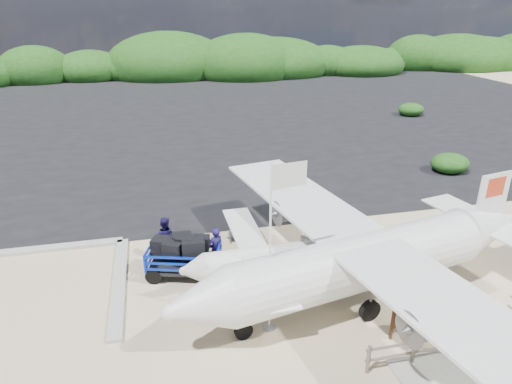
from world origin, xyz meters
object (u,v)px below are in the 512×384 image
at_px(baggage_cart, 185,276).
at_px(signboard, 407,335).
at_px(aircraft_small, 35,107).
at_px(crew_c, 323,253).
at_px(flagpole, 269,328).
at_px(aircraft_large, 330,138).
at_px(crew_a, 216,249).
at_px(crew_b, 165,238).

bearing_deg(baggage_cart, signboard, -20.36).
height_order(signboard, aircraft_small, aircraft_small).
relative_size(baggage_cart, crew_c, 1.65).
xyz_separation_m(flagpole, aircraft_large, (10.76, 21.71, 0.00)).
height_order(flagpole, aircraft_large, flagpole).
distance_m(flagpole, signboard, 4.64).
bearing_deg(signboard, crew_a, 132.37).
height_order(flagpole, signboard, flagpole).
relative_size(baggage_cart, signboard, 2.11).
bearing_deg(signboard, aircraft_small, 111.85).
height_order(crew_b, crew_c, crew_b).
height_order(crew_b, aircraft_small, crew_b).
relative_size(flagpole, crew_a, 3.10).
distance_m(baggage_cart, aircraft_small, 38.38).
bearing_deg(crew_b, crew_a, 165.91).
bearing_deg(crew_b, crew_c, 179.00).
xyz_separation_m(signboard, aircraft_small, (-19.81, 41.46, 0.00)).
distance_m(crew_b, aircraft_large, 21.40).
relative_size(crew_c, aircraft_large, 0.10).
bearing_deg(aircraft_small, crew_a, 110.32).
distance_m(crew_c, aircraft_small, 41.55).
bearing_deg(crew_a, crew_c, 141.31).
bearing_deg(baggage_cart, crew_b, 129.20).
relative_size(crew_b, aircraft_large, 0.11).
distance_m(flagpole, aircraft_large, 24.23).
bearing_deg(crew_a, flagpole, 84.66).
bearing_deg(signboard, flagpole, 158.67).
distance_m(signboard, aircraft_small, 45.95).
bearing_deg(aircraft_large, crew_a, 44.65).
distance_m(flagpole, crew_a, 4.33).
bearing_deg(crew_a, crew_b, -59.10).
height_order(baggage_cart, crew_a, crew_a).
bearing_deg(baggage_cart, crew_a, 23.36).
bearing_deg(aircraft_large, flagpole, 52.43).
relative_size(crew_a, crew_b, 1.01).
height_order(aircraft_large, aircraft_small, aircraft_large).
height_order(flagpole, crew_b, flagpole).
distance_m(flagpole, crew_b, 6.45).
xyz_separation_m(baggage_cart, aircraft_large, (13.29, 17.82, 0.00)).
xyz_separation_m(crew_b, crew_c, (6.18, -2.72, -0.02)).
xyz_separation_m(aircraft_large, aircraft_small, (-26.14, 18.34, 0.00)).
bearing_deg(aircraft_small, signboard, 114.40).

